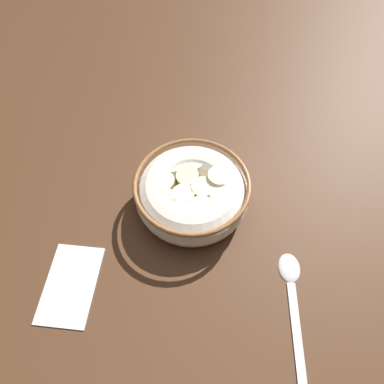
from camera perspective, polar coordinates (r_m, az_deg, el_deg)
name	(u,v)px	position (r cm, az deg, el deg)	size (l,w,h in cm)	color
ground_plane	(192,208)	(52.09, 0.00, -2.42)	(135.88, 135.88, 2.00)	#472B19
cereal_bowl	(192,193)	(48.80, -0.01, -0.09)	(15.27, 15.27, 5.37)	silver
spoon	(292,288)	(47.33, 15.21, -14.11)	(15.87, 4.29, 0.80)	silver
folded_napkin	(70,284)	(48.42, -18.31, -13.41)	(10.21, 6.12, 0.30)	silver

